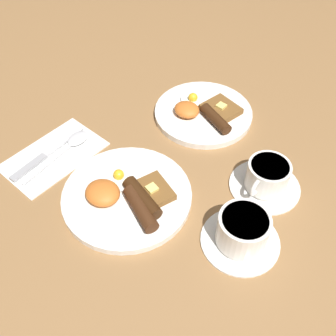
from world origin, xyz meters
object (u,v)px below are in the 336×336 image
at_px(breakfast_plate_near, 127,196).
at_px(knife, 44,156).
at_px(breakfast_plate_far, 204,112).
at_px(teacup_near, 242,232).
at_px(spoon, 72,143).
at_px(teacup_far, 267,178).

distance_m(breakfast_plate_near, knife, 0.22).
height_order(breakfast_plate_far, teacup_near, teacup_near).
distance_m(teacup_near, spoon, 0.43).
bearing_deg(breakfast_plate_far, breakfast_plate_near, -88.51).
bearing_deg(spoon, breakfast_plate_near, -103.66).
bearing_deg(teacup_far, teacup_near, -82.45).
height_order(breakfast_plate_near, teacup_far, teacup_far).
relative_size(teacup_far, spoon, 0.76).
relative_size(breakfast_plate_far, knife, 1.17).
height_order(breakfast_plate_near, knife, breakfast_plate_near).
xyz_separation_m(breakfast_plate_near, knife, (-0.22, -0.01, -0.01)).
xyz_separation_m(breakfast_plate_near, teacup_near, (0.23, 0.04, 0.02)).
bearing_deg(knife, teacup_far, -63.20).
relative_size(teacup_near, knife, 0.73).
relative_size(breakfast_plate_near, breakfast_plate_far, 1.10).
bearing_deg(breakfast_plate_near, knife, -176.69).
bearing_deg(knife, spoon, -19.55).
distance_m(breakfast_plate_near, spoon, 0.20).
bearing_deg(teacup_far, spoon, -161.61).
height_order(breakfast_plate_near, spoon, breakfast_plate_near).
xyz_separation_m(breakfast_plate_near, breakfast_plate_far, (-0.01, 0.30, -0.00)).
relative_size(breakfast_plate_near, spoon, 1.36).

